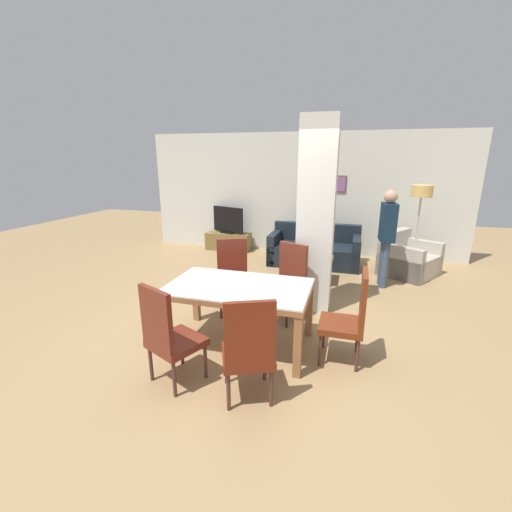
{
  "coord_description": "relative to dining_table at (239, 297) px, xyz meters",
  "views": [
    {
      "loc": [
        1.2,
        -3.46,
        2.16
      ],
      "look_at": [
        0.0,
        0.72,
        0.9
      ],
      "focal_mm": 24.0,
      "sensor_mm": 36.0,
      "label": 1
    }
  ],
  "objects": [
    {
      "name": "standing_person",
      "position": [
        1.76,
        2.53,
        0.35
      ],
      "size": [
        0.26,
        0.4,
        1.65
      ],
      "rotation": [
        0.0,
        0.0,
        -4.61
      ],
      "color": "#3D4D63",
      "rests_on": "ground_plane"
    },
    {
      "name": "floor_lamp",
      "position": [
        2.4,
        3.64,
        0.81
      ],
      "size": [
        0.38,
        0.38,
        1.66
      ],
      "color": "#B7B7BC",
      "rests_on": "ground_plane"
    },
    {
      "name": "sofa",
      "position": [
        0.47,
        3.51,
        -0.32
      ],
      "size": [
        1.83,
        0.91,
        0.8
      ],
      "rotation": [
        0.0,
        0.0,
        3.14
      ],
      "color": "black",
      "rests_on": "ground_plane"
    },
    {
      "name": "armchair",
      "position": [
        2.25,
        3.3,
        -0.32
      ],
      "size": [
        1.22,
        1.25,
        0.81
      ],
      "rotation": [
        0.0,
        0.0,
        4.13
      ],
      "color": "#B9B0A3",
      "rests_on": "ground_plane"
    },
    {
      "name": "tv_stand",
      "position": [
        -1.66,
        4.08,
        -0.4
      ],
      "size": [
        1.06,
        0.4,
        0.41
      ],
      "color": "olive",
      "rests_on": "ground_plane"
    },
    {
      "name": "divider_pillar",
      "position": [
        0.7,
        1.31,
        0.75
      ],
      "size": [
        0.5,
        0.39,
        2.7
      ],
      "color": "silver",
      "rests_on": "ground_plane"
    },
    {
      "name": "dining_chair_far_right",
      "position": [
        0.4,
        0.9,
        -0.06
      ],
      "size": [
        0.61,
        0.61,
        1.04
      ],
      "rotation": [
        0.0,
        0.0,
        2.72
      ],
      "color": "maroon",
      "rests_on": "ground_plane"
    },
    {
      "name": "coffee_table",
      "position": [
        0.57,
        2.41,
        -0.38
      ],
      "size": [
        0.68,
        0.6,
        0.44
      ],
      "color": "brown",
      "rests_on": "ground_plane"
    },
    {
      "name": "back_wall",
      "position": [
        0.0,
        4.36,
        0.75
      ],
      "size": [
        7.2,
        0.09,
        2.7
      ],
      "color": "silver",
      "rests_on": "ground_plane"
    },
    {
      "name": "dining_chair_near_right",
      "position": [
        0.4,
        -0.92,
        -0.06
      ],
      "size": [
        0.61,
        0.61,
        1.04
      ],
      "rotation": [
        0.0,
        0.0,
        0.41
      ],
      "color": "maroon",
      "rests_on": "ground_plane"
    },
    {
      "name": "dining_chair_near_left",
      "position": [
        -0.4,
        -0.89,
        -0.06
      ],
      "size": [
        0.61,
        0.61,
        1.04
      ],
      "rotation": [
        0.0,
        0.0,
        -0.43
      ],
      "color": "maroon",
      "rests_on": "ground_plane"
    },
    {
      "name": "bottle",
      "position": [
        0.46,
        2.58,
        -0.07
      ],
      "size": [
        0.06,
        0.06,
        0.25
      ],
      "color": "#194C23",
      "rests_on": "coffee_table"
    },
    {
      "name": "tv_screen",
      "position": [
        -1.66,
        4.08,
        0.11
      ],
      "size": [
        0.83,
        0.33,
        0.63
      ],
      "rotation": [
        0.0,
        0.0,
        2.81
      ],
      "color": "black",
      "rests_on": "tv_stand"
    },
    {
      "name": "dining_table",
      "position": [
        0.0,
        0.0,
        0.0
      ],
      "size": [
        1.63,
        0.99,
        0.75
      ],
      "color": "#9C6840",
      "rests_on": "ground_plane"
    },
    {
      "name": "dining_chair_far_left",
      "position": [
        -0.4,
        0.92,
        -0.06
      ],
      "size": [
        0.61,
        0.61,
        1.04
      ],
      "rotation": [
        0.0,
        0.0,
        -2.73
      ],
      "color": "maroon",
      "rests_on": "ground_plane"
    },
    {
      "name": "dining_chair_head_right",
      "position": [
        1.25,
        0.0,
        -0.06
      ],
      "size": [
        0.46,
        0.46,
        1.04
      ],
      "rotation": [
        0.0,
        0.0,
        1.57
      ],
      "color": "maroon",
      "rests_on": "ground_plane"
    },
    {
      "name": "ground_plane",
      "position": [
        0.0,
        0.0,
        -0.6
      ],
      "size": [
        18.0,
        18.0,
        0.0
      ],
      "primitive_type": "plane",
      "color": "#A17F53"
    }
  ]
}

